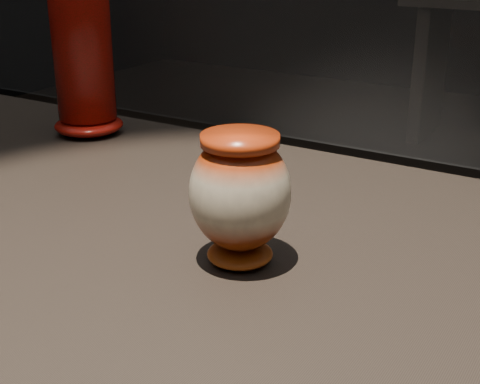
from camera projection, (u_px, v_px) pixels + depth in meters
The scene contains 2 objects.
main_vase at pixel (240, 194), 0.77m from camera, with size 0.12×0.12×0.16m.
tall_vase at pixel (81, 28), 1.23m from camera, with size 0.17×0.17×0.42m.
Camera 1 is at (0.41, -0.65, 1.27)m, focal length 50.00 mm.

